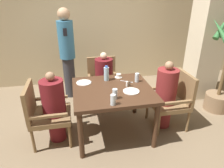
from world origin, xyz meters
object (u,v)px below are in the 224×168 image
(diner_in_far_chair, at_px, (104,80))
(plate_main_right, at_px, (131,91))
(chair_right_side, at_px, (174,98))
(chair_far_side, at_px, (103,80))
(standing_host, at_px, (67,52))
(water_bottle, at_px, (106,74))
(potted_palm, at_px, (223,77))
(glass_tall_near, at_px, (115,94))
(glass_tall_mid, at_px, (137,78))
(chair_left_side, at_px, (44,112))
(glass_tall_far, at_px, (113,100))
(diner_in_right_chair, at_px, (166,94))
(diner_in_left_chair, at_px, (54,107))
(teacup_with_saucer, at_px, (119,76))
(plate_main_left, at_px, (84,83))

(diner_in_far_chair, bearing_deg, plate_main_right, -75.99)
(chair_right_side, bearing_deg, chair_far_side, 136.34)
(standing_host, bearing_deg, plate_main_right, -60.44)
(standing_host, bearing_deg, water_bottle, -60.76)
(potted_palm, relative_size, glass_tall_near, 12.87)
(glass_tall_near, relative_size, glass_tall_mid, 1.00)
(chair_left_side, xyz_separation_m, water_bottle, (0.95, 0.32, 0.38))
(chair_far_side, height_order, glass_tall_far, chair_far_side)
(chair_right_side, height_order, glass_tall_mid, chair_right_side)
(diner_in_right_chair, height_order, glass_tall_far, diner_in_right_chair)
(diner_in_left_chair, bearing_deg, glass_tall_far, -30.47)
(plate_main_right, height_order, teacup_with_saucer, teacup_with_saucer)
(plate_main_left, distance_m, glass_tall_mid, 0.82)
(plate_main_left, bearing_deg, diner_in_left_chair, -147.82)
(chair_left_side, height_order, diner_in_left_chair, diner_in_left_chair)
(chair_right_side, distance_m, plate_main_left, 1.43)
(chair_left_side, xyz_separation_m, diner_in_far_chair, (0.98, 0.80, 0.06))
(diner_in_far_chair, height_order, chair_right_side, diner_in_far_chair)
(diner_in_far_chair, distance_m, water_bottle, 0.57)
(diner_in_left_chair, bearing_deg, water_bottle, 21.54)
(glass_tall_near, bearing_deg, chair_right_side, 16.31)
(water_bottle, bearing_deg, diner_in_right_chair, -19.94)
(plate_main_right, relative_size, teacup_with_saucer, 1.90)
(potted_palm, bearing_deg, standing_host, 157.60)
(potted_palm, relative_size, glass_tall_mid, 12.87)
(chair_far_side, bearing_deg, diner_in_far_chair, -90.00)
(chair_left_side, height_order, glass_tall_mid, chair_left_side)
(diner_in_far_chair, relative_size, water_bottle, 4.49)
(glass_tall_mid, bearing_deg, glass_tall_near, -133.77)
(chair_far_side, xyz_separation_m, chair_right_side, (0.98, -0.94, 0.00))
(diner_in_left_chair, xyz_separation_m, plate_main_right, (1.07, -0.14, 0.21))
(diner_in_far_chair, distance_m, glass_tall_far, 1.27)
(diner_in_left_chair, height_order, plate_main_right, diner_in_left_chair)
(chair_far_side, bearing_deg, teacup_with_saucer, -72.08)
(diner_in_right_chair, bearing_deg, teacup_with_saucer, 149.41)
(glass_tall_mid, bearing_deg, teacup_with_saucer, 136.88)
(plate_main_left, distance_m, glass_tall_far, 0.79)
(chair_far_side, relative_size, glass_tall_near, 6.50)
(diner_in_left_chair, bearing_deg, glass_tall_mid, 7.67)
(teacup_with_saucer, bearing_deg, diner_in_left_chair, -158.94)
(chair_right_side, distance_m, glass_tall_far, 1.21)
(chair_right_side, relative_size, plate_main_right, 3.95)
(diner_in_left_chair, relative_size, plate_main_left, 4.73)
(standing_host, distance_m, glass_tall_far, 1.90)
(diner_in_left_chair, distance_m, plate_main_right, 1.10)
(standing_host, distance_m, glass_tall_mid, 1.60)
(chair_left_side, distance_m, glass_tall_near, 1.05)
(diner_in_far_chair, xyz_separation_m, diner_in_right_chair, (0.84, -0.80, 0.02))
(chair_left_side, bearing_deg, diner_in_left_chair, 0.00)
(diner_in_far_chair, distance_m, plate_main_right, 0.99)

